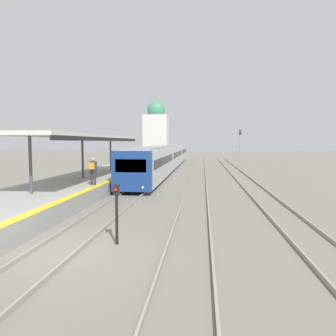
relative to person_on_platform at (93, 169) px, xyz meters
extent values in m
plane|color=slate|center=(2.05, -9.59, -1.84)|extent=(240.00, 240.00, 0.00)
cube|color=gray|center=(1.33, -9.59, -1.77)|extent=(0.07, 120.00, 0.15)
cube|color=gray|center=(2.77, -9.59, -1.77)|extent=(0.07, 120.00, 0.15)
cube|color=gray|center=(5.49, -9.59, -1.77)|extent=(0.07, 120.00, 0.15)
cube|color=gray|center=(6.93, -9.59, -1.77)|extent=(0.07, 120.00, 0.15)
cube|color=gray|center=(9.65, -9.59, -1.77)|extent=(0.07, 120.00, 0.15)
cube|color=yellow|center=(0.33, -9.59, -0.99)|extent=(0.50, 80.00, 0.01)
cube|color=beige|center=(-1.99, 3.58, 2.04)|extent=(4.00, 17.93, 0.20)
cube|color=black|center=(-0.03, 3.58, 1.82)|extent=(0.08, 17.93, 0.24)
cylinder|color=#47474C|center=(-1.99, -3.59, 0.47)|extent=(0.16, 0.16, 2.92)
cylinder|color=#47474C|center=(-1.99, 3.58, 0.47)|extent=(0.16, 0.16, 2.92)
cylinder|color=#47474C|center=(-1.99, 10.75, 0.47)|extent=(0.16, 0.16, 2.92)
cylinder|color=#2D2D33|center=(-0.10, 0.04, -0.56)|extent=(0.14, 0.14, 0.85)
cylinder|color=#2D2D33|center=(0.10, 0.04, -0.56)|extent=(0.14, 0.14, 0.85)
cube|color=navy|center=(0.00, 0.04, 0.16)|extent=(0.40, 0.22, 0.60)
sphere|color=tan|center=(0.00, 0.04, 0.57)|extent=(0.22, 0.22, 0.22)
cube|color=orange|center=(0.00, -0.16, 0.18)|extent=(0.30, 0.18, 0.40)
cube|color=navy|center=(2.05, 1.59, -0.26)|extent=(2.58, 0.70, 2.63)
cube|color=black|center=(2.05, 1.26, 0.11)|extent=(2.01, 0.04, 0.84)
sphere|color=#EFEACC|center=(1.28, 1.25, -1.27)|extent=(0.16, 0.16, 0.16)
sphere|color=#EFEACC|center=(2.83, 1.25, -1.27)|extent=(0.16, 0.16, 0.16)
cube|color=silver|center=(2.05, 9.28, -0.26)|extent=(2.58, 14.69, 2.63)
cube|color=gray|center=(2.05, 9.28, 1.11)|extent=(2.27, 14.40, 0.12)
cube|color=black|center=(2.05, 9.28, 0.03)|extent=(2.60, 13.51, 0.68)
cylinder|color=black|center=(0.95, 4.51, -1.49)|extent=(0.12, 0.70, 0.70)
cylinder|color=black|center=(3.15, 4.51, -1.49)|extent=(0.12, 0.70, 0.70)
cylinder|color=black|center=(0.95, 14.06, -1.49)|extent=(0.12, 0.70, 0.70)
cylinder|color=black|center=(3.15, 14.06, -1.49)|extent=(0.12, 0.70, 0.70)
cube|color=silver|center=(2.05, 24.32, -0.26)|extent=(2.58, 14.69, 2.63)
cube|color=gray|center=(2.05, 24.32, 1.11)|extent=(2.27, 14.40, 0.12)
cube|color=black|center=(2.05, 24.32, 0.03)|extent=(2.60, 13.51, 0.68)
cylinder|color=black|center=(0.95, 19.55, -1.49)|extent=(0.12, 0.70, 0.70)
cylinder|color=black|center=(3.15, 19.55, -1.49)|extent=(0.12, 0.70, 0.70)
cylinder|color=black|center=(0.95, 29.10, -1.49)|extent=(0.12, 0.70, 0.70)
cylinder|color=black|center=(3.15, 29.10, -1.49)|extent=(0.12, 0.70, 0.70)
cube|color=silver|center=(2.05, 39.36, -0.26)|extent=(2.58, 14.69, 2.63)
cube|color=gray|center=(2.05, 39.36, 1.11)|extent=(2.27, 14.40, 0.12)
cube|color=black|center=(2.05, 39.36, 0.03)|extent=(2.60, 13.51, 0.68)
cylinder|color=black|center=(0.95, 34.59, -1.49)|extent=(0.12, 0.70, 0.70)
cylinder|color=black|center=(3.15, 34.59, -1.49)|extent=(0.12, 0.70, 0.70)
cylinder|color=black|center=(0.95, 44.13, -1.49)|extent=(0.12, 0.70, 0.70)
cylinder|color=black|center=(3.15, 44.13, -1.49)|extent=(0.12, 0.70, 0.70)
cylinder|color=black|center=(3.74, -8.52, -1.00)|extent=(0.10, 0.10, 1.69)
cube|color=black|center=(3.74, -8.52, 0.03)|extent=(0.20, 0.14, 0.36)
sphere|color=red|center=(3.74, -8.61, 0.03)|extent=(0.11, 0.11, 0.11)
cylinder|color=gray|center=(12.03, 29.83, 0.77)|extent=(0.14, 0.14, 5.22)
cube|color=black|center=(12.03, 29.83, 3.03)|extent=(0.28, 0.20, 0.70)
sphere|color=green|center=(12.03, 29.71, 3.17)|extent=(0.14, 0.14, 0.14)
cube|color=silver|center=(-1.34, 36.49, 2.16)|extent=(4.00, 4.00, 8.01)
sphere|color=#3D8966|center=(-1.34, 36.49, 6.99)|extent=(2.98, 2.98, 2.98)
camera|label=1|loc=(6.62, -19.15, 1.62)|focal=35.00mm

